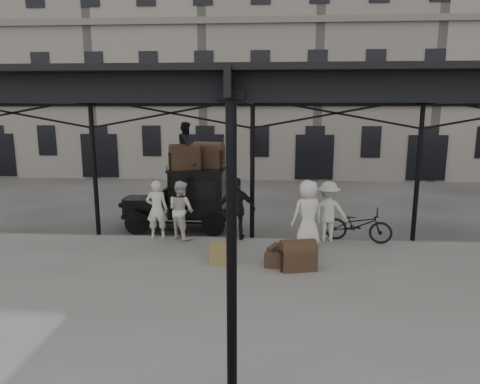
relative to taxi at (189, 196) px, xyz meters
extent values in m
plane|color=#383533|center=(2.23, -3.29, -1.20)|extent=(120.00, 120.00, 0.00)
cube|color=slate|center=(2.23, -5.29, -1.13)|extent=(28.00, 8.00, 0.15)
cylinder|color=black|center=(2.23, -1.29, 0.95)|extent=(0.14, 0.14, 4.30)
cylinder|color=black|center=(2.23, -9.09, 0.95)|extent=(0.14, 0.14, 4.30)
cube|color=black|center=(2.23, -1.29, 3.28)|extent=(22.00, 0.10, 0.45)
cube|color=black|center=(2.23, -9.09, 3.28)|extent=(22.00, 0.10, 0.45)
cube|color=black|center=(2.23, -4.99, 3.45)|extent=(22.50, 9.00, 0.08)
cube|color=silver|center=(2.23, -4.99, 3.52)|extent=(18.00, 7.00, 0.04)
cube|color=slate|center=(2.23, 14.71, 5.80)|extent=(64.00, 8.00, 14.00)
cylinder|color=black|center=(-1.68, -0.72, -0.80)|extent=(0.80, 0.10, 0.80)
cylinder|color=black|center=(-1.68, 0.72, -0.80)|extent=(0.80, 0.10, 0.80)
cylinder|color=black|center=(0.92, -0.72, -0.80)|extent=(0.80, 0.10, 0.80)
cylinder|color=black|center=(0.92, 0.72, -0.80)|extent=(0.80, 0.10, 0.80)
cube|color=black|center=(-0.43, 0.00, -0.65)|extent=(3.60, 1.25, 0.12)
cube|color=black|center=(-1.78, 0.00, -0.35)|extent=(0.90, 1.00, 0.55)
cube|color=black|center=(-2.25, 0.00, -0.35)|extent=(0.06, 0.70, 0.55)
cube|color=black|center=(-0.98, 0.00, -0.25)|extent=(0.70, 1.30, 0.10)
cube|color=black|center=(0.32, 0.00, 0.15)|extent=(1.80, 1.45, 1.55)
cube|color=black|center=(0.32, -0.73, 0.35)|extent=(1.40, 0.02, 0.60)
cube|color=black|center=(0.32, 0.00, 0.95)|extent=(1.90, 1.55, 0.06)
imported|color=beige|center=(-0.76, -1.49, -0.13)|extent=(0.71, 0.50, 1.85)
imported|color=beige|center=(0.01, -1.49, -0.13)|extent=(1.13, 1.11, 1.84)
imported|color=silver|center=(3.90, -2.07, -0.05)|extent=(1.16, 0.99, 2.00)
imported|color=black|center=(1.77, -1.49, -0.07)|extent=(1.19, 0.60, 1.96)
imported|color=beige|center=(4.57, -1.49, -0.12)|extent=(1.23, 0.74, 1.87)
imported|color=black|center=(5.50, -1.49, -0.52)|extent=(2.14, 1.22, 1.06)
imported|color=black|center=(-0.03, -0.10, 1.76)|extent=(0.69, 0.83, 1.57)
cube|color=olive|center=(1.48, -3.58, -0.80)|extent=(0.63, 0.50, 0.50)
cube|color=#41291E|center=(2.88, -3.43, -0.83)|extent=(0.38, 0.61, 0.45)
cube|color=#41291E|center=(2.94, -3.91, -0.85)|extent=(0.61, 0.22, 0.40)
camera|label=1|loc=(2.68, -14.37, 2.99)|focal=32.00mm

